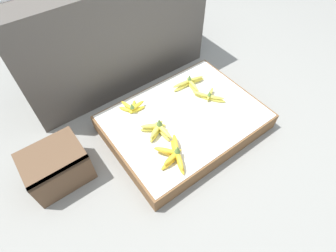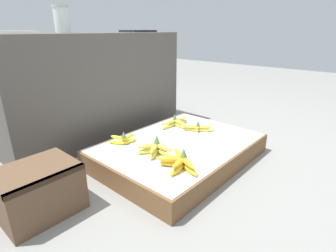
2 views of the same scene
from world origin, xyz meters
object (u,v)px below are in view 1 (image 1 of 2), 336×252
Objects in this scene: banana_bunch_front_left at (174,154)px; banana_bunch_back_left at (132,107)px; banana_bunch_middle_left at (157,129)px; banana_bunch_back_midleft at (190,83)px; wooden_crate at (57,166)px; banana_bunch_middle_midleft at (209,96)px.

banana_bunch_front_left is 1.47× the size of banana_bunch_back_left.
banana_bunch_front_left is 0.22m from banana_bunch_middle_left.
banana_bunch_back_midleft reaches higher than banana_bunch_back_left.
wooden_crate is 1.26× the size of banana_bunch_back_midleft.
banana_bunch_front_left reaches higher than banana_bunch_middle_midleft.
banana_bunch_middle_left is 0.48m from banana_bunch_middle_midleft.
banana_bunch_front_left is 0.64m from banana_bunch_back_midleft.
banana_bunch_middle_midleft is at bearing -25.23° from banana_bunch_back_left.
banana_bunch_front_left is at bearing -154.56° from banana_bunch_middle_midleft.
banana_bunch_middle_left is at bearing -14.44° from wooden_crate.
banana_bunch_middle_midleft is 0.19m from banana_bunch_back_midleft.
banana_bunch_middle_left is at bearing 81.21° from banana_bunch_front_left.
wooden_crate is at bearing 165.56° from banana_bunch_middle_left.
banana_bunch_back_midleft is at bearing 2.95° from wooden_crate.
wooden_crate is 1.08m from banana_bunch_back_midleft.
banana_bunch_back_left is at bearing 173.80° from banana_bunch_back_midleft.
banana_bunch_middle_left is 0.74× the size of banana_bunch_back_midleft.
banana_bunch_back_left is (-0.02, 0.27, -0.01)m from banana_bunch_middle_left.
banana_bunch_front_left is 1.19× the size of banana_bunch_middle_midleft.
wooden_crate reaches higher than banana_bunch_back_midleft.
banana_bunch_back_left is at bearing 88.90° from banana_bunch_front_left.
banana_bunch_middle_left is (0.03, 0.21, 0.00)m from banana_bunch_front_left.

